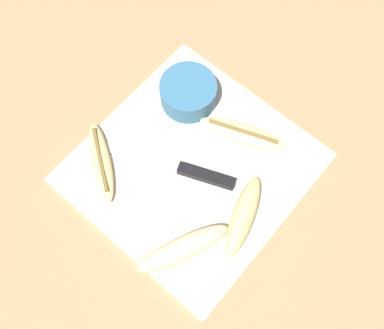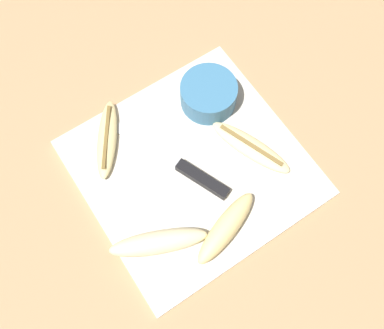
% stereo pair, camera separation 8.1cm
% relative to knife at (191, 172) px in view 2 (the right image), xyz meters
% --- Properties ---
extents(ground_plane, '(4.00, 4.00, 0.00)m').
position_rel_knife_xyz_m(ground_plane, '(0.01, 0.01, -0.02)').
color(ground_plane, tan).
extents(cutting_board, '(0.39, 0.38, 0.01)m').
position_rel_knife_xyz_m(cutting_board, '(0.01, 0.01, -0.01)').
color(cutting_board, beige).
rests_on(cutting_board, ground_plane).
extents(knife, '(0.11, 0.24, 0.02)m').
position_rel_knife_xyz_m(knife, '(0.00, 0.00, 0.00)').
color(knife, black).
rests_on(knife, cutting_board).
extents(banana_golden_short, '(0.16, 0.09, 0.04)m').
position_rel_knife_xyz_m(banana_golden_short, '(-0.01, -0.12, 0.01)').
color(banana_golden_short, '#EDD689').
rests_on(banana_golden_short, cutting_board).
extents(banana_cream_curved, '(0.17, 0.10, 0.04)m').
position_rel_knife_xyz_m(banana_cream_curved, '(-0.12, -0.08, 0.01)').
color(banana_cream_curved, beige).
rests_on(banana_cream_curved, cutting_board).
extents(banana_ripe_center, '(0.10, 0.17, 0.02)m').
position_rel_knife_xyz_m(banana_ripe_center, '(0.12, -0.02, 0.00)').
color(banana_ripe_center, beige).
rests_on(banana_ripe_center, cutting_board).
extents(banana_spotted_left, '(0.12, 0.15, 0.02)m').
position_rel_knife_xyz_m(banana_spotted_left, '(-0.09, 0.14, 0.00)').
color(banana_spotted_left, '#DBC684').
rests_on(banana_spotted_left, cutting_board).
extents(prep_bowl, '(0.11, 0.11, 0.05)m').
position_rel_knife_xyz_m(prep_bowl, '(0.11, 0.11, 0.02)').
color(prep_bowl, teal).
rests_on(prep_bowl, cutting_board).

